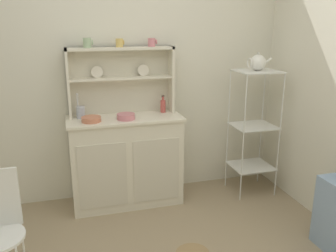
% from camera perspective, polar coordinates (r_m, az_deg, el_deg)
% --- Properties ---
extents(wall_back, '(3.84, 0.05, 2.50)m').
position_cam_1_polar(wall_back, '(3.55, -7.24, 8.39)').
color(wall_back, silver).
rests_on(wall_back, ground).
extents(hutch_cabinet, '(1.07, 0.45, 0.87)m').
position_cam_1_polar(hutch_cabinet, '(3.50, -6.65, -5.31)').
color(hutch_cabinet, silver).
rests_on(hutch_cabinet, ground).
extents(hutch_shelf_unit, '(0.99, 0.18, 0.63)m').
position_cam_1_polar(hutch_shelf_unit, '(3.46, -7.53, 8.05)').
color(hutch_shelf_unit, beige).
rests_on(hutch_shelf_unit, hutch_cabinet).
extents(bakers_rack, '(0.41, 0.37, 1.27)m').
position_cam_1_polar(bakers_rack, '(3.71, 13.48, 0.79)').
color(bakers_rack, silver).
rests_on(bakers_rack, ground).
extents(cup_sage_0, '(0.09, 0.07, 0.09)m').
position_cam_1_polar(cup_sage_0, '(3.36, -12.69, 12.77)').
color(cup_sage_0, '#9EB78E').
rests_on(cup_sage_0, hutch_shelf_unit).
extents(cup_gold_1, '(0.08, 0.07, 0.08)m').
position_cam_1_polar(cup_gold_1, '(3.39, -7.69, 12.96)').
color(cup_gold_1, '#DBB760').
rests_on(cup_gold_1, hutch_shelf_unit).
extents(cup_rose_2, '(0.08, 0.07, 0.08)m').
position_cam_1_polar(cup_rose_2, '(3.44, -2.58, 13.14)').
color(cup_rose_2, '#D17A84').
rests_on(cup_rose_2, hutch_shelf_unit).
extents(bowl_mixing_large, '(0.17, 0.17, 0.05)m').
position_cam_1_polar(bowl_mixing_large, '(3.26, -12.09, 1.05)').
color(bowl_mixing_large, '#C67556').
rests_on(bowl_mixing_large, hutch_cabinet).
extents(bowl_floral_medium, '(0.16, 0.16, 0.05)m').
position_cam_1_polar(bowl_floral_medium, '(3.30, -6.70, 1.51)').
color(bowl_floral_medium, '#D17A84').
rests_on(bowl_floral_medium, hutch_cabinet).
extents(jam_bottle, '(0.05, 0.05, 0.17)m').
position_cam_1_polar(jam_bottle, '(3.52, -0.80, 3.26)').
color(jam_bottle, '#B74C47').
rests_on(jam_bottle, hutch_cabinet).
extents(utensil_jar, '(0.08, 0.08, 0.23)m').
position_cam_1_polar(utensil_jar, '(3.40, -13.72, 2.19)').
color(utensil_jar, '#B2B7C6').
rests_on(utensil_jar, hutch_cabinet).
extents(porcelain_teapot, '(0.24, 0.15, 0.17)m').
position_cam_1_polar(porcelain_teapot, '(3.61, 14.07, 9.76)').
color(porcelain_teapot, white).
rests_on(porcelain_teapot, bakers_rack).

